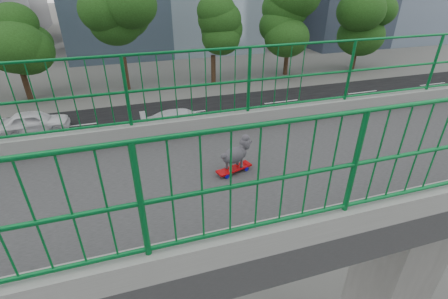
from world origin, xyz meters
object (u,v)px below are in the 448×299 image
car_1 (76,196)px  car_4 (35,122)px  car_3 (184,122)px  skateboard (234,169)px  poodle (236,153)px

car_1 → car_4: car_1 is taller
car_1 → car_3: (-6.40, 6.10, 0.00)m
car_3 → car_4: bearing=71.3°
skateboard → poodle: size_ratio=1.10×
poodle → car_4: (-18.76, -7.56, -6.57)m
poodle → car_3: 16.97m
poodle → car_3: (-15.56, 1.91, -6.50)m
car_1 → skateboard: bearing=24.4°
poodle → car_4: bearing=-175.0°
poodle → car_4: size_ratio=0.12×
skateboard → poodle: bearing=90.0°
car_1 → car_4: (-9.60, -3.37, -0.07)m
poodle → skateboard: bearing=-90.0°
car_1 → car_4: size_ratio=1.14×
skateboard → car_3: skateboard is taller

